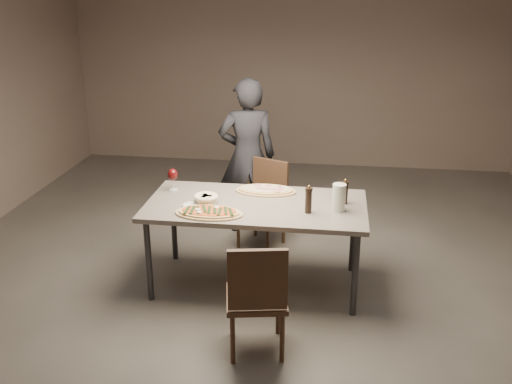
# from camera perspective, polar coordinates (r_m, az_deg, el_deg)

# --- Properties ---
(room) EXTENTS (7.00, 7.00, 7.00)m
(room) POSITION_cam_1_polar(r_m,az_deg,el_deg) (4.48, 0.00, 6.60)
(room) COLOR #59544D
(room) RESTS_ON ground
(dining_table) EXTENTS (1.80, 0.90, 0.75)m
(dining_table) POSITION_cam_1_polar(r_m,az_deg,el_deg) (4.70, 0.00, -1.79)
(dining_table) COLOR slate
(dining_table) RESTS_ON ground
(zucchini_pizza) EXTENTS (0.54, 0.30, 0.05)m
(zucchini_pizza) POSITION_cam_1_polar(r_m,az_deg,el_deg) (4.47, -4.71, -2.04)
(zucchini_pizza) COLOR tan
(zucchini_pizza) RESTS_ON dining_table
(ham_pizza) EXTENTS (0.52, 0.29, 0.04)m
(ham_pizza) POSITION_cam_1_polar(r_m,az_deg,el_deg) (4.93, 0.99, 0.19)
(ham_pizza) COLOR tan
(ham_pizza) RESTS_ON dining_table
(bread_basket) EXTENTS (0.20, 0.20, 0.07)m
(bread_basket) POSITION_cam_1_polar(r_m,az_deg,el_deg) (4.69, -5.03, -0.62)
(bread_basket) COLOR beige
(bread_basket) RESTS_ON dining_table
(oil_dish) EXTENTS (0.12, 0.12, 0.01)m
(oil_dish) POSITION_cam_1_polar(r_m,az_deg,el_deg) (4.99, 2.64, 0.33)
(oil_dish) COLOR white
(oil_dish) RESTS_ON dining_table
(pepper_mill_left) EXTENTS (0.05, 0.05, 0.21)m
(pepper_mill_left) POSITION_cam_1_polar(r_m,az_deg,el_deg) (4.70, 8.88, -0.00)
(pepper_mill_left) COLOR black
(pepper_mill_left) RESTS_ON dining_table
(pepper_mill_right) EXTENTS (0.06, 0.06, 0.23)m
(pepper_mill_right) POSITION_cam_1_polar(r_m,az_deg,el_deg) (4.47, 5.27, -0.78)
(pepper_mill_right) COLOR black
(pepper_mill_right) RESTS_ON dining_table
(carafe) EXTENTS (0.11, 0.11, 0.22)m
(carafe) POSITION_cam_1_polar(r_m,az_deg,el_deg) (4.54, 8.29, -0.55)
(carafe) COLOR silver
(carafe) RESTS_ON dining_table
(wine_glass) EXTENTS (0.09, 0.09, 0.19)m
(wine_glass) POSITION_cam_1_polar(r_m,az_deg,el_deg) (4.98, -8.33, 1.67)
(wine_glass) COLOR silver
(wine_glass) RESTS_ON dining_table
(side_plate) EXTENTS (0.16, 0.16, 0.01)m
(side_plate) POSITION_cam_1_polar(r_m,az_deg,el_deg) (4.65, -6.35, -1.32)
(side_plate) COLOR white
(side_plate) RESTS_ON dining_table
(chair_near) EXTENTS (0.48, 0.48, 0.87)m
(chair_near) POSITION_cam_1_polar(r_m,az_deg,el_deg) (3.90, 0.08, -10.15)
(chair_near) COLOR #412B1B
(chair_near) RESTS_ON ground
(chair_far) EXTENTS (0.52, 0.52, 0.84)m
(chair_far) POSITION_cam_1_polar(r_m,az_deg,el_deg) (5.55, 0.94, -0.65)
(chair_far) COLOR #412B1B
(chair_far) RESTS_ON ground
(diner) EXTENTS (0.65, 0.51, 1.59)m
(diner) POSITION_cam_1_polar(r_m,az_deg,el_deg) (5.77, -0.87, 3.59)
(diner) COLOR black
(diner) RESTS_ON ground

